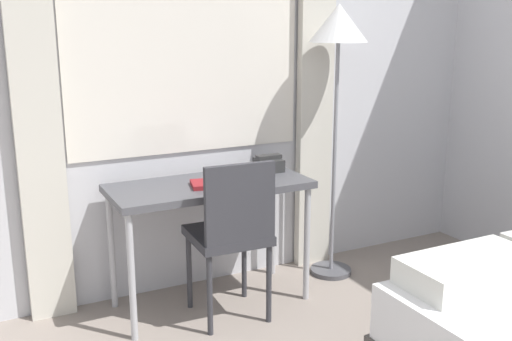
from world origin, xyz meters
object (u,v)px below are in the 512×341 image
(standing_lamp, at_px, (338,46))
(telephone, at_px, (269,164))
(book, at_px, (214,183))
(desk, at_px, (210,195))
(desk_chair, at_px, (232,229))

(standing_lamp, bearing_deg, telephone, 171.98)
(standing_lamp, bearing_deg, book, -172.82)
(desk, height_order, book, book)
(desk, distance_m, telephone, 0.45)
(desk, distance_m, desk_chair, 0.28)
(desk_chair, xyz_separation_m, standing_lamp, (0.84, 0.28, 0.93))
(standing_lamp, relative_size, book, 6.05)
(desk, height_order, standing_lamp, standing_lamp)
(book, bearing_deg, telephone, 21.63)
(standing_lamp, height_order, telephone, standing_lamp)
(telephone, height_order, book, telephone)
(desk, xyz_separation_m, standing_lamp, (0.86, 0.04, 0.80))
(desk, height_order, desk_chair, desk_chair)
(desk, relative_size, book, 3.97)
(desk_chair, distance_m, book, 0.27)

